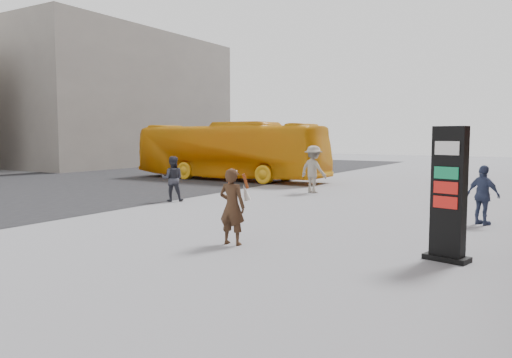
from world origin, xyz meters
The scene contains 9 objects.
ground centered at (0.00, 0.00, 0.00)m, with size 100.00×100.00×0.00m, color #9E9EA3.
road centered at (-13.00, 5.00, 0.00)m, with size 16.00×60.00×0.01m, color black.
bg_building_far centered at (-24.00, 20.00, 5.00)m, with size 10.00×18.00×10.00m, color gray.
info_pylon centered at (4.73, 1.22, 1.21)m, with size 0.84×0.56×2.42m.
woman centered at (0.67, 0.31, 0.81)m, with size 0.62×0.57×1.58m.
bus centered at (-8.05, 12.88, 1.46)m, with size 2.45×10.47×2.92m, color orange.
pedestrian_a centered at (-4.91, 4.90, 0.77)m, with size 0.75×0.59×1.55m, color #30313A.
pedestrian_b centered at (-1.85, 9.69, 0.93)m, with size 1.20×0.69×1.86m, color gray.
pedestrian_c centered at (4.78, 5.50, 0.76)m, with size 0.89×0.37×1.51m, color #384365.
Camera 1 is at (6.40, -8.12, 2.25)m, focal length 35.00 mm.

